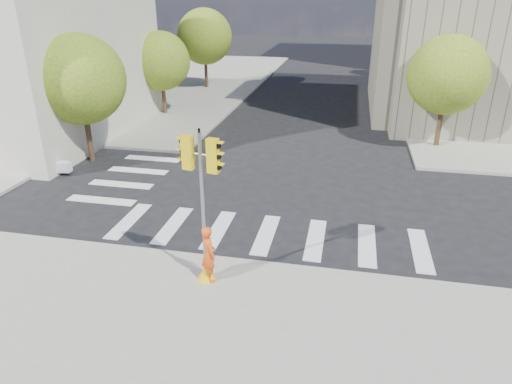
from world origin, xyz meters
TOP-DOWN VIEW (x-y plane):
  - ground at (0.00, 0.00)m, footprint 160.00×160.00m
  - sidewalk_far_left at (-20.00, 26.00)m, footprint 28.00×40.00m
  - tree_lw_near at (-10.50, 4.00)m, footprint 4.40×4.40m
  - tree_lw_mid at (-10.50, 14.00)m, footprint 4.00×4.00m
  - tree_lw_far at (-10.50, 24.00)m, footprint 4.80×4.80m
  - tree_re_near at (7.50, 10.00)m, footprint 4.20×4.20m
  - tree_re_mid at (7.50, 22.00)m, footprint 4.60×4.60m
  - tree_re_far at (7.50, 34.00)m, footprint 4.00×4.00m
  - lamp_near at (8.00, 14.00)m, footprint 0.35×0.18m
  - lamp_far at (8.00, 28.00)m, footprint 0.35×0.18m
  - traffic_signal at (-1.31, -5.34)m, footprint 1.08×0.56m
  - photographer at (-1.21, -5.33)m, footprint 0.74×0.78m
  - planter_wall at (-13.41, 1.54)m, footprint 6.00×1.19m

SIDE VIEW (x-z plane):
  - ground at x=0.00m, z-range 0.00..0.00m
  - sidewalk_far_left at x=-20.00m, z-range 0.00..0.15m
  - planter_wall at x=-13.41m, z-range 0.15..0.65m
  - photographer at x=-1.21m, z-range 0.15..1.93m
  - traffic_signal at x=-1.31m, z-range -0.20..4.49m
  - tree_lw_mid at x=-10.50m, z-range 0.88..6.65m
  - tree_re_far at x=7.50m, z-range 0.93..6.80m
  - tree_re_near at x=7.50m, z-range 0.97..7.13m
  - tree_lw_near at x=-10.50m, z-range 1.00..7.41m
  - tree_re_mid at x=7.50m, z-range 1.02..7.68m
  - tree_lw_far at x=-10.50m, z-range 1.07..8.01m
  - lamp_near at x=8.00m, z-range 0.52..8.63m
  - lamp_far at x=8.00m, z-range 0.52..8.63m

